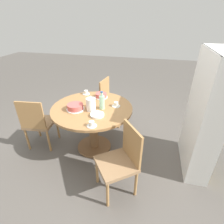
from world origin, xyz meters
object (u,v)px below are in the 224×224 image
Objects in this scene: cake_second at (101,95)px; cup_c at (86,93)px; chair_c at (121,159)px; water_bottle at (102,102)px; coffee_pot at (91,104)px; cup_a at (116,105)px; chair_b at (38,122)px; cup_b at (92,124)px; cake_main at (75,107)px; bookshelf at (202,115)px; chair_a at (111,100)px.

cake_second is 1.71× the size of cup_c.
cake_second is (-1.02, -0.53, 0.32)m from chair_c.
chair_c reaches higher than cake_second.
cup_c is at bearing -179.56° from chair_c.
coffee_pot is at bearing -58.56° from water_bottle.
cake_second is 0.39m from cup_a.
cup_b is (0.31, 1.02, 0.31)m from chair_b.
chair_b is 7.11× the size of cup_a.
cake_second is at bearing 171.07° from chair_c.
water_bottle is 1.25× the size of cake_second.
cake_main reaches higher than cup_c.
bookshelf is at bearing 88.87° from chair_c.
cake_main reaches higher than cake_second.
chair_c is 3.32× the size of water_bottle.
cake_main is (0.04, -0.22, -0.06)m from coffee_pot.
cup_a is (-0.20, 0.32, -0.07)m from coffee_pot.
chair_a is at bearing -138.64° from chair_b.
cup_b is (-0.18, -0.40, 0.31)m from chair_c.
cup_b is (0.38, 0.14, -0.07)m from coffee_pot.
chair_a is 0.86m from cup_a.
water_bottle reaches higher than cup_a.
cup_a is at bearing 123.56° from water_bottle.
chair_a is 1.00× the size of chair_b.
chair_a is 3.32× the size of water_bottle.
cup_a is 0.61m from cup_b.
chair_b is 1.11m from cup_b.
cake_second is at bearing -161.46° from water_bottle.
cake_second is at bearing -156.20° from chair_b.
chair_b is at bearing -81.49° from water_bottle.
cup_c is at bearing -104.22° from cake_second.
cup_b is 1.00m from cup_c.
chair_c is 0.86m from cup_a.
cake_main is 2.05× the size of cup_a.
cup_a is at bearing 122.66° from coffee_pot.
cake_second is (-0.45, 0.01, -0.07)m from coffee_pot.
cup_a is (0.76, 0.26, 0.31)m from chair_a.
cup_b is at bearing -16.79° from cup_a.
cup_a is at bearing -173.69° from chair_b.
cup_c is (-1.09, -0.82, 0.31)m from chair_c.
chair_b is at bearing -107.18° from cup_b.
chair_b is 3.32× the size of water_bottle.
coffee_pot is (0.10, -1.47, 0.04)m from bookshelf.
bookshelf reaches higher than water_bottle.
cake_main is (-0.53, -0.77, 0.33)m from chair_c.
bookshelf is at bearing -112.08° from chair_a.
water_bottle is (0.87, 0.08, 0.39)m from chair_a.
chair_b is at bearing 93.98° from bookshelf.
chair_a is 1.03m from coffee_pot.
coffee_pot is at bearing -1.67° from cake_second.
water_bottle is (-0.08, 0.14, 0.01)m from coffee_pot.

